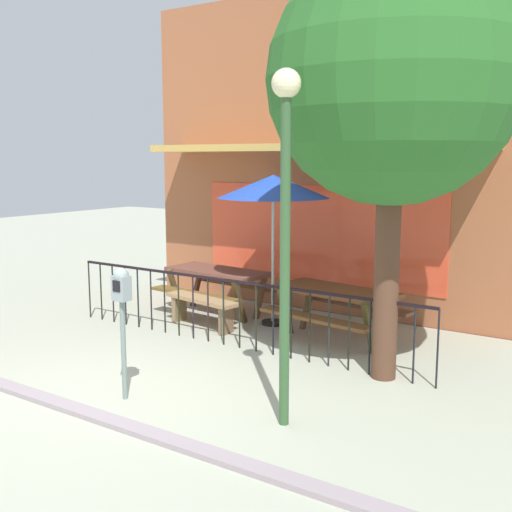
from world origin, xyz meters
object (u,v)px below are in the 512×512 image
at_px(picnic_table_left, 217,279).
at_px(street_lamp, 285,194).
at_px(patio_bench, 202,305).
at_px(patio_umbrella, 273,187).
at_px(parking_meter_near, 122,298).
at_px(street_tree, 393,80).
at_px(picnic_table_right, 336,300).

distance_m(picnic_table_left, street_lamp, 4.89).
xyz_separation_m(picnic_table_left, patio_bench, (0.32, -0.81, -0.26)).
bearing_deg(picnic_table_left, patio_umbrella, -1.98).
relative_size(parking_meter_near, street_lamp, 0.43).
bearing_deg(street_lamp, picnic_table_left, 135.76).
distance_m(patio_umbrella, street_lamp, 3.81).
bearing_deg(patio_umbrella, picnic_table_left, 178.02).
relative_size(picnic_table_left, patio_bench, 1.33).
relative_size(patio_bench, street_tree, 0.29).
xyz_separation_m(parking_meter_near, street_tree, (2.13, 2.24, 2.38)).
distance_m(picnic_table_left, picnic_table_right, 2.43).
bearing_deg(patio_umbrella, street_lamp, -56.05).
distance_m(patio_umbrella, parking_meter_near, 3.74).
height_order(picnic_table_left, patio_umbrella, patio_umbrella).
relative_size(patio_umbrella, parking_meter_near, 1.62).
xyz_separation_m(picnic_table_right, patio_bench, (-2.10, -0.53, -0.26)).
xyz_separation_m(patio_umbrella, street_lamp, (2.13, -3.16, 0.11)).
height_order(patio_umbrella, patio_bench, patio_umbrella).
relative_size(picnic_table_right, street_lamp, 0.57).
relative_size(patio_bench, street_lamp, 0.41).
bearing_deg(patio_umbrella, patio_bench, -137.40).
bearing_deg(parking_meter_near, picnic_table_left, 112.09).
bearing_deg(street_lamp, patio_umbrella, 123.95).
relative_size(picnic_table_right, street_tree, 0.40).
height_order(patio_bench, street_lamp, street_lamp).
distance_m(patio_bench, street_tree, 4.60).
height_order(picnic_table_right, street_lamp, street_lamp).
height_order(parking_meter_near, street_lamp, street_lamp).
relative_size(picnic_table_left, parking_meter_near, 1.29).
height_order(parking_meter_near, street_tree, street_tree).
bearing_deg(picnic_table_left, patio_bench, -68.80).
bearing_deg(picnic_table_left, parking_meter_near, -67.91).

